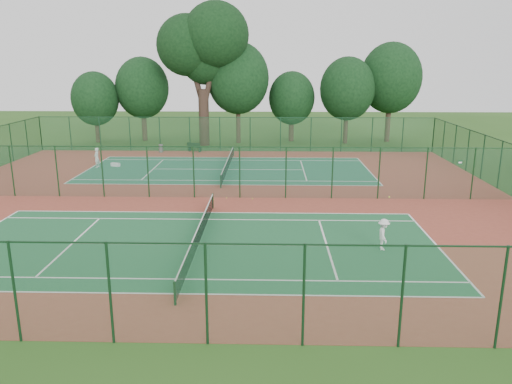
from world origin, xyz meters
TOP-DOWN VIEW (x-y plane):
  - ground at (0.00, 0.00)m, footprint 120.00×120.00m
  - red_pad at (0.00, 0.00)m, footprint 40.00×36.00m
  - court_near at (0.00, -9.00)m, footprint 23.77×10.97m
  - court_far at (0.00, 9.00)m, footprint 23.77×10.97m
  - fence_north at (0.00, 18.00)m, footprint 40.00×0.09m
  - fence_south at (0.00, -18.00)m, footprint 40.00×0.09m
  - fence_divider at (0.00, 0.00)m, footprint 40.00×0.09m
  - tennis_net_near at (0.00, -9.00)m, footprint 0.10×12.90m
  - tennis_net_far at (0.00, 9.00)m, footprint 0.10×12.90m
  - player_near at (9.06, -9.43)m, footprint 0.61×1.02m
  - player_far at (-11.38, 9.55)m, footprint 0.48×0.67m
  - trash_bin at (-7.46, 17.18)m, footprint 0.57×0.57m
  - bench at (-4.12, 17.52)m, footprint 1.58×1.00m
  - kit_bag at (-9.96, 10.06)m, footprint 0.87×0.58m
  - stray_ball_a at (-0.17, -0.67)m, footprint 0.07×0.07m
  - stray_ball_b at (2.40, -0.37)m, footprint 0.07×0.07m
  - stray_ball_c at (0.65, -0.20)m, footprint 0.07×0.07m
  - big_tree at (-3.52, 22.00)m, footprint 9.77×7.15m
  - evergreen_row at (0.50, 24.25)m, footprint 39.00×5.00m

SIDE VIEW (x-z plane):
  - ground at x=0.00m, z-range 0.00..0.00m
  - evergreen_row at x=0.50m, z-range -6.00..6.00m
  - red_pad at x=0.00m, z-range 0.00..0.01m
  - court_near at x=0.00m, z-range 0.01..0.02m
  - court_far at x=0.00m, z-range 0.01..0.02m
  - stray_ball_a at x=-0.17m, z-range 0.01..0.08m
  - stray_ball_b at x=2.40m, z-range 0.01..0.08m
  - stray_ball_c at x=0.65m, z-range 0.01..0.08m
  - kit_bag at x=-9.96m, z-range 0.01..0.31m
  - trash_bin at x=-7.46m, z-range 0.01..0.81m
  - bench at x=-4.12m, z-range 0.03..0.97m
  - tennis_net_near at x=0.00m, z-range 0.06..1.03m
  - tennis_net_far at x=0.00m, z-range 0.06..1.03m
  - player_near at x=9.06m, z-range 0.02..1.57m
  - player_far at x=-11.38m, z-range 0.02..1.72m
  - fence_north at x=0.00m, z-range 0.01..3.51m
  - fence_south at x=0.00m, z-range 0.01..3.51m
  - fence_divider at x=0.00m, z-range 0.01..3.51m
  - big_tree at x=-3.52m, z-range 3.12..18.13m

